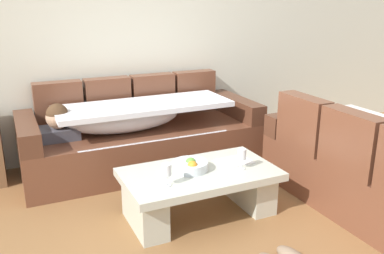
# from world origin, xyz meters

# --- Properties ---
(ground_plane) EXTENTS (14.00, 14.00, 0.00)m
(ground_plane) POSITION_xyz_m (0.00, 0.00, 0.00)
(ground_plane) COLOR olive
(back_wall) EXTENTS (9.00, 0.10, 2.70)m
(back_wall) POSITION_xyz_m (0.00, 2.15, 1.35)
(back_wall) COLOR silver
(back_wall) RESTS_ON ground_plane
(couch_along_wall) EXTENTS (2.36, 0.92, 0.88)m
(couch_along_wall) POSITION_xyz_m (-0.04, 1.62, 0.33)
(couch_along_wall) COLOR brown
(couch_along_wall) RESTS_ON ground_plane
(couch_near_window) EXTENTS (0.92, 2.01, 0.88)m
(couch_near_window) POSITION_xyz_m (1.42, -0.13, 0.34)
(couch_near_window) COLOR brown
(couch_near_window) RESTS_ON ground_plane
(coffee_table) EXTENTS (1.20, 0.68, 0.38)m
(coffee_table) POSITION_xyz_m (0.08, 0.45, 0.24)
(coffee_table) COLOR beige
(coffee_table) RESTS_ON ground_plane
(fruit_bowl) EXTENTS (0.28, 0.28, 0.10)m
(fruit_bowl) POSITION_xyz_m (0.02, 0.49, 0.42)
(fruit_bowl) COLOR silver
(fruit_bowl) RESTS_ON coffee_table
(wine_glass_near_left) EXTENTS (0.07, 0.07, 0.17)m
(wine_glass_near_left) POSITION_xyz_m (-0.25, 0.31, 0.50)
(wine_glass_near_left) COLOR silver
(wine_glass_near_left) RESTS_ON coffee_table
(wine_glass_near_right) EXTENTS (0.07, 0.07, 0.17)m
(wine_glass_near_right) POSITION_xyz_m (0.40, 0.35, 0.50)
(wine_glass_near_right) COLOR silver
(wine_glass_near_right) RESTS_ON coffee_table
(open_magazine) EXTENTS (0.29, 0.22, 0.01)m
(open_magazine) POSITION_xyz_m (0.42, 0.49, 0.39)
(open_magazine) COLOR white
(open_magazine) RESTS_ON coffee_table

